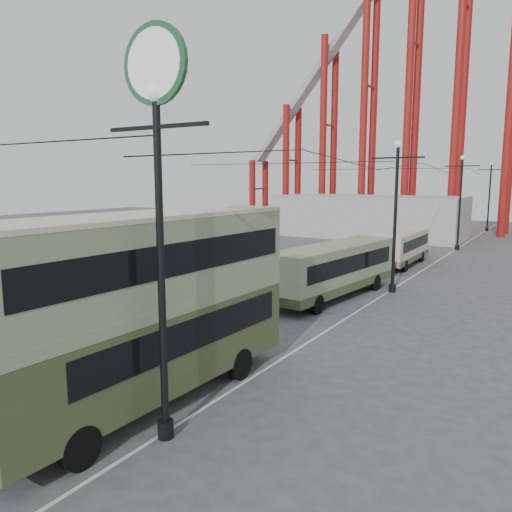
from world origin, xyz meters
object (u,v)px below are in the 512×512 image
Objects in this scene: single_decker_cream at (402,246)px; lamp_post_near at (157,145)px; single_decker_green at (334,268)px; pedestrian at (186,317)px; double_decker_bus at (147,299)px.

lamp_post_near is at bearing -86.26° from single_decker_cream.
pedestrian is at bearing -98.68° from single_decker_green.
pedestrian is at bearing 126.05° from lamp_post_near.
double_decker_bus is 0.98× the size of single_decker_green.
lamp_post_near is 31.97m from single_decker_cream.
single_decker_green is at bearing 94.35° from double_decker_bus.
pedestrian is at bearing -97.70° from single_decker_cream.
lamp_post_near is 5.08m from double_decker_bus.
single_decker_cream is at bearing -95.94° from pedestrian.
double_decker_bus is 1.26× the size of single_decker_cream.
single_decker_green is (-0.68, 16.28, -1.56)m from double_decker_bus.
lamp_post_near is at bearing -75.48° from single_decker_green.
double_decker_bus is 7.30m from pedestrian.
lamp_post_near is 0.96× the size of double_decker_bus.
single_decker_cream is 5.23× the size of pedestrian.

